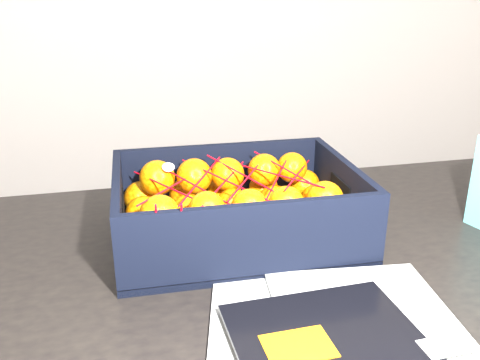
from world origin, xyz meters
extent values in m
cube|color=black|center=(0.14, 0.04, 0.73)|extent=(1.21, 0.82, 0.04)
cylinder|color=black|center=(0.69, 0.39, 0.35)|extent=(0.06, 0.06, 0.71)
cube|color=#B3B4AF|center=(0.11, -0.10, 0.75)|extent=(0.26, 0.32, 0.01)
cube|color=#B3B4AF|center=(0.20, -0.10, 0.76)|extent=(0.23, 0.30, 0.01)
cube|color=orange|center=(0.10, -0.12, 0.77)|extent=(0.08, 0.06, 0.00)
cube|color=white|center=(0.26, -0.15, 0.77)|extent=(0.06, 0.03, 0.00)
cube|color=brown|center=(0.09, 0.18, 0.76)|extent=(0.37, 0.28, 0.01)
cube|color=black|center=(0.09, 0.32, 0.81)|extent=(0.37, 0.01, 0.12)
cube|color=black|center=(0.09, 0.05, 0.81)|extent=(0.37, 0.01, 0.12)
cube|color=black|center=(-0.09, 0.18, 0.81)|extent=(0.01, 0.26, 0.12)
cube|color=black|center=(0.28, 0.18, 0.81)|extent=(0.01, 0.26, 0.12)
sphere|color=orange|center=(-0.06, 0.08, 0.79)|extent=(0.05, 0.05, 0.05)
sphere|color=orange|center=(-0.05, 0.15, 0.79)|extent=(0.05, 0.05, 0.05)
sphere|color=orange|center=(-0.05, 0.21, 0.79)|extent=(0.06, 0.06, 0.06)
sphere|color=orange|center=(-0.05, 0.28, 0.79)|extent=(0.06, 0.06, 0.06)
sphere|color=orange|center=(0.02, 0.08, 0.79)|extent=(0.06, 0.06, 0.06)
sphere|color=orange|center=(0.02, 0.15, 0.79)|extent=(0.06, 0.06, 0.06)
sphere|color=orange|center=(0.02, 0.21, 0.79)|extent=(0.05, 0.05, 0.05)
sphere|color=orange|center=(0.03, 0.28, 0.79)|extent=(0.06, 0.06, 0.06)
sphere|color=orange|center=(0.10, 0.08, 0.79)|extent=(0.06, 0.06, 0.06)
sphere|color=orange|center=(0.10, 0.15, 0.79)|extent=(0.05, 0.05, 0.05)
sphere|color=orange|center=(0.10, 0.22, 0.79)|extent=(0.06, 0.06, 0.06)
sphere|color=orange|center=(0.09, 0.28, 0.79)|extent=(0.06, 0.06, 0.06)
sphere|color=orange|center=(0.17, 0.08, 0.79)|extent=(0.05, 0.05, 0.05)
sphere|color=orange|center=(0.17, 0.15, 0.79)|extent=(0.05, 0.05, 0.05)
sphere|color=orange|center=(0.17, 0.22, 0.79)|extent=(0.06, 0.06, 0.06)
sphere|color=orange|center=(0.17, 0.28, 0.79)|extent=(0.05, 0.05, 0.05)
sphere|color=orange|center=(0.24, 0.08, 0.79)|extent=(0.05, 0.05, 0.05)
sphere|color=orange|center=(0.24, 0.15, 0.79)|extent=(0.05, 0.05, 0.05)
sphere|color=orange|center=(0.24, 0.21, 0.79)|extent=(0.05, 0.05, 0.05)
sphere|color=orange|center=(0.24, 0.28, 0.79)|extent=(0.06, 0.06, 0.06)
sphere|color=orange|center=(-0.03, 0.11, 0.83)|extent=(0.06, 0.06, 0.06)
sphere|color=orange|center=(-0.02, 0.25, 0.83)|extent=(0.06, 0.06, 0.06)
sphere|color=orange|center=(0.04, 0.11, 0.83)|extent=(0.05, 0.05, 0.05)
sphere|color=orange|center=(0.04, 0.25, 0.83)|extent=(0.06, 0.06, 0.06)
sphere|color=orange|center=(0.10, 0.11, 0.83)|extent=(0.05, 0.05, 0.05)
sphere|color=orange|center=(0.09, 0.25, 0.83)|extent=(0.06, 0.06, 0.06)
sphere|color=orange|center=(0.15, 0.11, 0.83)|extent=(0.05, 0.05, 0.05)
sphere|color=orange|center=(0.16, 0.25, 0.83)|extent=(0.06, 0.06, 0.06)
sphere|color=orange|center=(0.22, 0.11, 0.83)|extent=(0.06, 0.06, 0.06)
sphere|color=orange|center=(0.21, 0.26, 0.83)|extent=(0.05, 0.05, 0.05)
cylinder|color=red|center=(-0.01, 0.18, 0.84)|extent=(0.10, 0.19, 0.01)
cylinder|color=red|center=(0.03, 0.17, 0.85)|extent=(0.10, 0.19, 0.01)
cylinder|color=red|center=(0.07, 0.19, 0.85)|extent=(0.10, 0.19, 0.01)
cylinder|color=red|center=(0.12, 0.18, 0.85)|extent=(0.10, 0.19, 0.02)
cylinder|color=red|center=(0.16, 0.19, 0.85)|extent=(0.10, 0.19, 0.02)
cylinder|color=red|center=(0.20, 0.18, 0.85)|extent=(0.10, 0.19, 0.03)
cylinder|color=red|center=(-0.01, 0.17, 0.85)|extent=(0.10, 0.19, 0.03)
cylinder|color=red|center=(0.03, 0.17, 0.85)|extent=(0.10, 0.19, 0.02)
cylinder|color=red|center=(0.07, 0.18, 0.85)|extent=(0.10, 0.19, 0.01)
cylinder|color=red|center=(0.12, 0.18, 0.85)|extent=(0.10, 0.19, 0.01)
cylinder|color=red|center=(0.16, 0.17, 0.85)|extent=(0.10, 0.19, 0.02)
cylinder|color=red|center=(0.20, 0.19, 0.85)|extent=(0.10, 0.19, 0.03)
cylinder|color=red|center=(-0.04, 0.06, 0.84)|extent=(0.00, 0.03, 0.09)
cylinder|color=red|center=(-0.01, 0.06, 0.84)|extent=(0.01, 0.04, 0.08)
camera|label=1|loc=(-0.06, -0.56, 1.14)|focal=38.91mm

